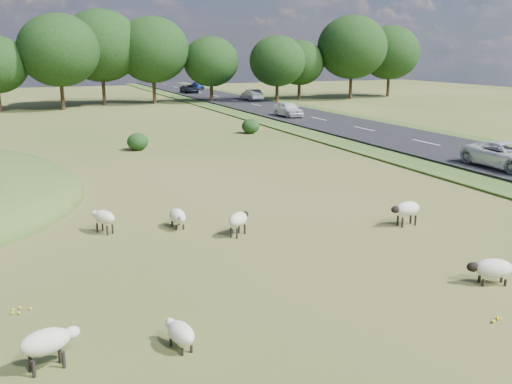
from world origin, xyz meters
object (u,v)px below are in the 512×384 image
sheep_6 (180,332)px  car_0 (197,85)px  sheep_2 (178,216)px  car_1 (506,155)px  sheep_1 (104,217)px  sheep_0 (238,219)px  car_4 (252,95)px  car_5 (288,109)px  sheep_4 (47,342)px  sheep_5 (407,209)px  car_2 (189,89)px  sheep_3 (492,268)px

sheep_6 → car_0: bearing=-30.4°
sheep_2 → car_1: car_1 is taller
sheep_1 → sheep_6: bearing=151.3°
sheep_0 → car_4: size_ratio=0.26×
sheep_0 → car_5: (17.67, 33.08, 0.37)m
sheep_6 → sheep_1: bearing=-11.1°
sheep_0 → car_1: 18.35m
car_1 → sheep_0: bearing=-164.5°
sheep_0 → sheep_2: (-1.82, 1.71, -0.15)m
sheep_1 → car_1: (22.17, 2.75, 0.37)m
sheep_4 → car_5: bearing=44.9°
sheep_2 → car_4: car_4 is taller
sheep_1 → sheep_0: bearing=-147.0°
sheep_6 → car_4: size_ratio=0.26×
sheep_5 → car_4: (15.07, 53.64, 0.32)m
sheep_1 → car_0: size_ratio=0.28×
sheep_1 → sheep_5: bearing=-138.9°
sheep_4 → car_0: (28.34, 84.99, 0.23)m
sheep_6 → car_1: bearing=-74.6°
sheep_1 → car_1: car_1 is taller
sheep_0 → sheep_2: bearing=96.7°
sheep_5 → car_2: size_ratio=0.29×
sheep_0 → car_4: (21.47, 52.33, 0.37)m
sheep_2 → car_1: size_ratio=0.25×
sheep_2 → car_4: bearing=154.1°
sheep_0 → car_0: car_0 is taller
sheep_1 → sheep_6: (0.42, -9.33, -0.20)m
sheep_3 → sheep_4: size_ratio=1.04×
car_0 → car_5: car_5 is taller
sheep_3 → car_2: (12.50, 76.32, 0.40)m
sheep_4 → car_4: car_4 is taller
sheep_2 → sheep_6: bearing=-15.5°
sheep_0 → sheep_2: sheep_0 is taller
car_4 → sheep_6: bearing=66.8°
sheep_3 → sheep_6: 9.25m
sheep_4 → car_0: car_0 is taller
sheep_0 → sheep_4: (-6.87, -6.97, 0.03)m
sheep_0 → car_1: bearing=-24.5°
car_2 → sheep_6: bearing=-105.9°
sheep_0 → car_4: 56.57m
sheep_1 → car_4: (25.97, 50.17, 0.38)m
car_5 → sheep_2: bearing=-121.8°
sheep_3 → car_0: (16.30, 84.99, 0.39)m
sheep_0 → sheep_3: sheep_0 is taller
sheep_5 → car_2: car_2 is taller
sheep_6 → car_2: 79.54m
sheep_4 → car_1: 27.27m
sheep_0 → sheep_4: bearing=-174.6°
car_0 → sheep_1: bearing=71.1°
sheep_3 → sheep_1: bearing=-20.9°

